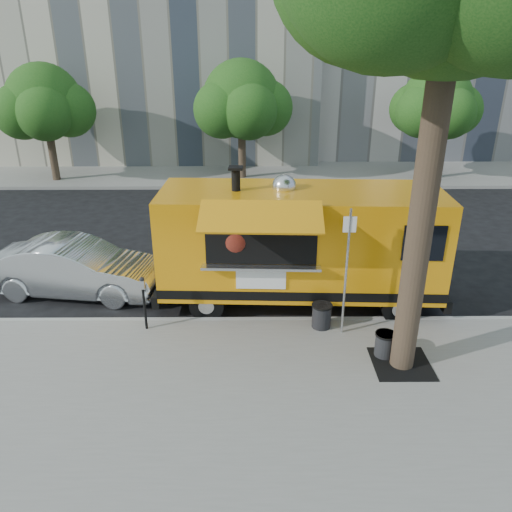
{
  "coord_description": "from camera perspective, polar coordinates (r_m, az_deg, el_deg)",
  "views": [
    {
      "loc": [
        -0.5,
        -11.43,
        6.38
      ],
      "look_at": [
        -0.42,
        0.0,
        1.41
      ],
      "focal_mm": 35.0,
      "sensor_mm": 36.0,
      "label": 1
    }
  ],
  "objects": [
    {
      "name": "food_truck",
      "position": [
        12.57,
        4.9,
        1.48
      ],
      "size": [
        7.32,
        3.49,
        3.58
      ],
      "rotation": [
        0.0,
        0.0,
        -0.04
      ],
      "color": "orange",
      "rests_on": "ground"
    },
    {
      "name": "parking_meter",
      "position": [
        11.71,
        -12.73,
        -4.59
      ],
      "size": [
        0.11,
        0.11,
        1.33
      ],
      "color": "black",
      "rests_on": "sidewalk"
    },
    {
      "name": "far_tree_a",
      "position": [
        25.7,
        -23.04,
        15.92
      ],
      "size": [
        3.42,
        3.42,
        5.36
      ],
      "color": "#33261C",
      "rests_on": "far_sidewalk"
    },
    {
      "name": "sedan",
      "position": [
        14.23,
        -19.92,
        -1.29
      ],
      "size": [
        4.73,
        2.19,
        1.5
      ],
      "primitive_type": "imported",
      "rotation": [
        0.0,
        0.0,
        1.43
      ],
      "color": "silver",
      "rests_on": "ground"
    },
    {
      "name": "far_tree_c",
      "position": [
        25.45,
        19.92,
        16.17
      ],
      "size": [
        3.24,
        3.24,
        5.21
      ],
      "color": "#33261C",
      "rests_on": "far_sidewalk"
    },
    {
      "name": "ground",
      "position": [
        13.1,
        1.84,
        -5.65
      ],
      "size": [
        120.0,
        120.0,
        0.0
      ],
      "primitive_type": "plane",
      "color": "black",
      "rests_on": "ground"
    },
    {
      "name": "far_sidewalk",
      "position": [
        25.72,
        0.72,
        9.31
      ],
      "size": [
        60.0,
        5.0,
        0.15
      ],
      "primitive_type": "cube",
      "color": "gray",
      "rests_on": "ground"
    },
    {
      "name": "trash_bin_left",
      "position": [
        11.85,
        7.51,
        -6.7
      ],
      "size": [
        0.49,
        0.49,
        0.58
      ],
      "color": "black",
      "rests_on": "sidewalk"
    },
    {
      "name": "far_tree_b",
      "position": [
        24.27,
        -1.67,
        17.47
      ],
      "size": [
        3.6,
        3.6,
        5.5
      ],
      "color": "#33261C",
      "rests_on": "far_sidewalk"
    },
    {
      "name": "trash_bin_right",
      "position": [
        11.1,
        14.52,
        -9.68
      ],
      "size": [
        0.45,
        0.45,
        0.54
      ],
      "color": "black",
      "rests_on": "sidewalk"
    },
    {
      "name": "sign_post",
      "position": [
        11.07,
        10.31,
        -1.08
      ],
      "size": [
        0.28,
        0.06,
        3.0
      ],
      "color": "silver",
      "rests_on": "sidewalk"
    },
    {
      "name": "curb",
      "position": [
        12.26,
        2.01,
        -7.46
      ],
      "size": [
        60.0,
        0.14,
        0.16
      ],
      "primitive_type": "cube",
      "color": "#999993",
      "rests_on": "ground"
    },
    {
      "name": "tree_well",
      "position": [
        11.09,
        16.26,
        -11.74
      ],
      "size": [
        1.2,
        1.2,
        0.02
      ],
      "primitive_type": "cube",
      "color": "black",
      "rests_on": "sidewalk"
    },
    {
      "name": "sidewalk",
      "position": [
        9.76,
        2.75,
        -16.77
      ],
      "size": [
        60.0,
        6.0,
        0.15
      ],
      "primitive_type": "cube",
      "color": "gray",
      "rests_on": "ground"
    }
  ]
}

